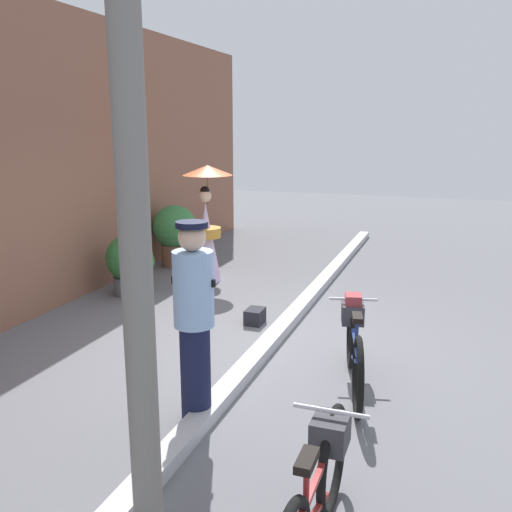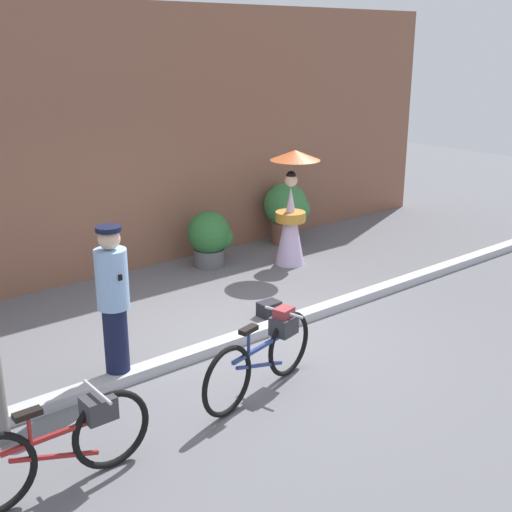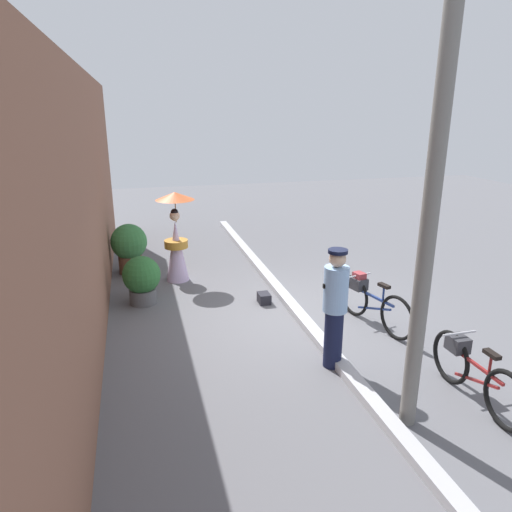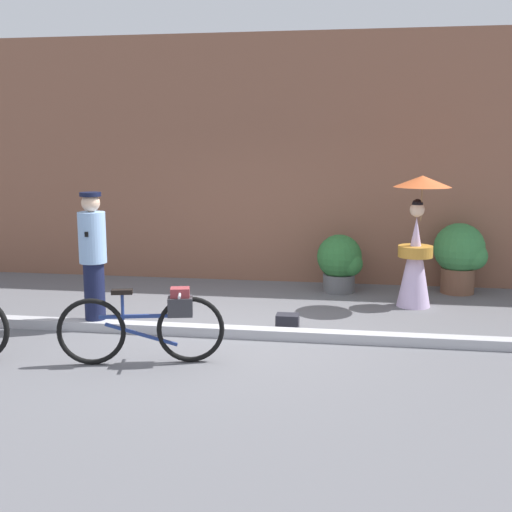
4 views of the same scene
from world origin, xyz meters
TOP-DOWN VIEW (x-y plane):
  - ground_plane at (0.00, 0.00)m, footprint 30.00×30.00m
  - building_wall at (0.00, 3.45)m, footprint 14.00×0.40m
  - sidewalk_curb at (0.00, 0.00)m, footprint 14.00×0.20m
  - bicycle_near_officer at (-0.63, -1.07)m, footprint 1.74×0.57m
  - bicycle_far_side at (-2.94, -1.26)m, footprint 1.73×0.48m
  - person_officer at (-1.73, 0.09)m, footprint 0.34×0.38m
  - person_with_parasol at (2.38, 1.86)m, footprint 0.80×0.80m
  - potted_plant_by_door at (1.29, 2.61)m, footprint 0.72×0.70m
  - potted_plant_small at (3.14, 2.81)m, footprint 0.81×0.79m
  - backpack_on_pavement at (0.69, 0.41)m, footprint 0.29×0.21m

SIDE VIEW (x-z plane):
  - ground_plane at x=0.00m, z-range 0.00..0.00m
  - sidewalk_curb at x=0.00m, z-range 0.00..0.12m
  - backpack_on_pavement at x=0.69m, z-range 0.00..0.20m
  - bicycle_far_side at x=-2.94m, z-range 0.01..0.81m
  - bicycle_near_officer at x=-0.63m, z-range 0.02..0.85m
  - potted_plant_by_door at x=1.29m, z-range 0.03..0.95m
  - potted_plant_small at x=3.14m, z-range 0.07..1.17m
  - person_officer at x=-1.73m, z-range 0.06..1.80m
  - person_with_parasol at x=2.38m, z-range 0.00..1.89m
  - building_wall at x=0.00m, z-range 0.00..4.09m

